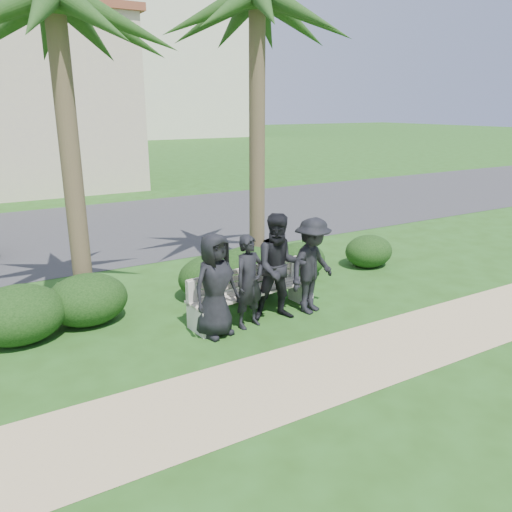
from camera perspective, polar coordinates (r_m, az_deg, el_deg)
The scene contains 18 objects.
ground at distance 8.38m, azimuth -0.37°, elevation -7.64°, with size 160.00×160.00×0.00m, color #244915.
footpath at distance 7.05m, azimuth 7.13°, elevation -12.81°, with size 30.00×1.60×0.01m, color tan.
asphalt_street at distance 15.50m, azimuth -15.30°, elevation 3.24°, with size 160.00×8.00×0.01m, color #2D2D30.
stucco_bldg_right at distance 24.78m, azimuth -24.74°, elevation 15.75°, with size 8.40×8.40×7.30m.
hotel_tower at distance 64.91m, azimuth -15.44°, elevation 25.00°, with size 26.00×18.00×37.30m.
park_bench at distance 8.53m, azimuth -0.43°, elevation -4.55°, with size 2.35×0.77×0.80m.
man_a at distance 7.69m, azimuth -4.67°, elevation -3.37°, with size 0.81×0.52×1.65m, color black.
man_b at distance 7.99m, azimuth -0.77°, elevation -2.96°, with size 0.56×0.37×1.54m, color black.
man_c at distance 8.25m, azimuth 2.73°, elevation -1.31°, with size 0.88×0.69×1.81m, color black.
man_d at distance 8.59m, azimuth 6.43°, elevation -1.13°, with size 1.08×0.62×1.68m, color black.
hedge_a at distance 8.42m, azimuth -25.57°, elevation -5.90°, with size 1.40×1.16×0.91m, color black.
hedge_b at distance 8.70m, azimuth -18.74°, elevation -4.58°, with size 1.32×1.09×0.86m, color black.
hedge_c at distance 9.37m, azimuth -5.03°, elevation -2.26°, with size 1.30×1.07×0.85m, color black.
hedge_d at distance 9.43m, azimuth -1.02°, elevation -1.68°, with size 1.48×1.23×0.97m, color black.
hedge_e at distance 10.54m, azimuth 4.98°, elevation -0.35°, with size 1.15×0.95×0.75m, color black.
hedge_f at distance 11.47m, azimuth 12.77°, elevation 0.65°, with size 1.12×0.92×0.73m, color black.
palm_left at distance 8.74m, azimuth -22.08°, elevation 25.28°, with size 3.00×3.00×5.90m.
palm_right at distance 10.45m, azimuth 0.13°, elevation 27.10°, with size 3.00×3.00×6.33m.
Camera 1 is at (-3.80, -6.62, 3.46)m, focal length 35.00 mm.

